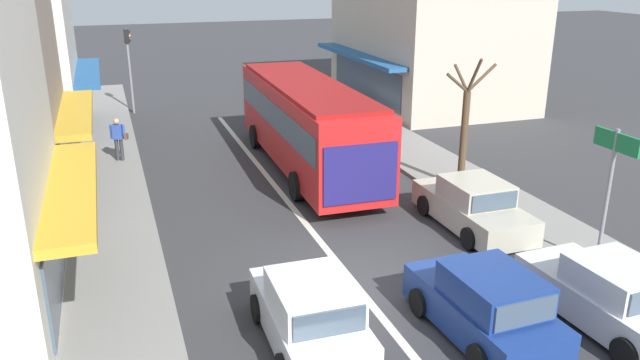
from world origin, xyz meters
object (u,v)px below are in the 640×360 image
at_px(city_bus, 307,120).
at_px(traffic_light_downstreet, 129,57).
at_px(hatchback_behind_bus_mid, 310,314).
at_px(parked_sedan_kerb_second, 473,206).
at_px(hatchback_adjacent_lane_trail, 485,306).
at_px(street_tree_right, 465,130).
at_px(parked_sedan_kerb_front, 613,298).
at_px(directional_road_sign, 613,167).
at_px(pedestrian_with_handbag_near, 118,137).

xyz_separation_m(city_bus, traffic_light_downstreet, (-5.55, 11.52, 0.97)).
bearing_deg(hatchback_behind_bus_mid, parked_sedan_kerb_second, 33.09).
relative_size(hatchback_adjacent_lane_trail, street_tree_right, 0.83).
xyz_separation_m(city_bus, parked_sedan_kerb_front, (2.81, -12.15, -1.22)).
relative_size(city_bus, parked_sedan_kerb_front, 2.56).
bearing_deg(parked_sedan_kerb_front, parked_sedan_kerb_second, 89.57).
bearing_deg(directional_road_sign, city_bus, 114.37).
distance_m(directional_road_sign, pedestrian_with_handbag_near, 17.01).
bearing_deg(traffic_light_downstreet, directional_road_sign, -64.89).
relative_size(hatchback_adjacent_lane_trail, parked_sedan_kerb_front, 0.88).
bearing_deg(traffic_light_downstreet, street_tree_right, -57.54).
distance_m(city_bus, hatchback_adjacent_lane_trail, 11.70).
bearing_deg(parked_sedan_kerb_second, parked_sedan_kerb_front, -90.43).
height_order(hatchback_adjacent_lane_trail, directional_road_sign, directional_road_sign).
height_order(traffic_light_downstreet, pedestrian_with_handbag_near, traffic_light_downstreet).
bearing_deg(parked_sedan_kerb_front, traffic_light_downstreet, 109.47).
bearing_deg(city_bus, hatchback_behind_bus_mid, -107.51).
height_order(city_bus, parked_sedan_kerb_second, city_bus).
distance_m(hatchback_adjacent_lane_trail, hatchback_behind_bus_mid, 3.56).
bearing_deg(parked_sedan_kerb_front, hatchback_behind_bus_mid, 167.64).
relative_size(hatchback_behind_bus_mid, parked_sedan_kerb_second, 0.89).
distance_m(street_tree_right, pedestrian_with_handbag_near, 12.73).
bearing_deg(hatchback_behind_bus_mid, directional_road_sign, 6.27).
bearing_deg(street_tree_right, directional_road_sign, -87.32).
xyz_separation_m(parked_sedan_kerb_second, pedestrian_with_handbag_near, (-9.38, 9.64, 0.40)).
distance_m(city_bus, traffic_light_downstreet, 12.82).
bearing_deg(parked_sedan_kerb_second, directional_road_sign, -62.93).
height_order(parked_sedan_kerb_second, pedestrian_with_handbag_near, pedestrian_with_handbag_near).
height_order(traffic_light_downstreet, street_tree_right, street_tree_right).
height_order(parked_sedan_kerb_front, parked_sedan_kerb_second, same).
bearing_deg(hatchback_behind_bus_mid, hatchback_adjacent_lane_trail, -13.79).
height_order(parked_sedan_kerb_second, directional_road_sign, directional_road_sign).
relative_size(traffic_light_downstreet, street_tree_right, 0.93).
xyz_separation_m(city_bus, hatchback_behind_bus_mid, (-3.40, -10.79, -1.17)).
height_order(parked_sedan_kerb_front, traffic_light_downstreet, traffic_light_downstreet).
height_order(hatchback_behind_bus_mid, traffic_light_downstreet, traffic_light_downstreet).
bearing_deg(pedestrian_with_handbag_near, street_tree_right, -32.20).
distance_m(parked_sedan_kerb_second, traffic_light_downstreet, 20.19).
bearing_deg(parked_sedan_kerb_front, street_tree_right, 80.47).
bearing_deg(hatchback_adjacent_lane_trail, city_bus, 90.25).
relative_size(hatchback_behind_bus_mid, street_tree_right, 0.83).
height_order(hatchback_behind_bus_mid, street_tree_right, street_tree_right).
xyz_separation_m(hatchback_adjacent_lane_trail, pedestrian_with_handbag_near, (-6.58, 14.57, 0.36)).
distance_m(city_bus, street_tree_right, 5.70).
xyz_separation_m(parked_sedan_kerb_front, pedestrian_with_handbag_near, (-9.34, 15.08, 0.40)).
bearing_deg(traffic_light_downstreet, parked_sedan_kerb_second, -65.24).
xyz_separation_m(city_bus, hatchback_adjacent_lane_trail, (0.05, -11.64, -1.17)).
xyz_separation_m(hatchback_adjacent_lane_trail, traffic_light_downstreet, (-5.60, 23.16, 2.15)).
relative_size(traffic_light_downstreet, directional_road_sign, 1.17).
height_order(city_bus, parked_sedan_kerb_front, city_bus).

